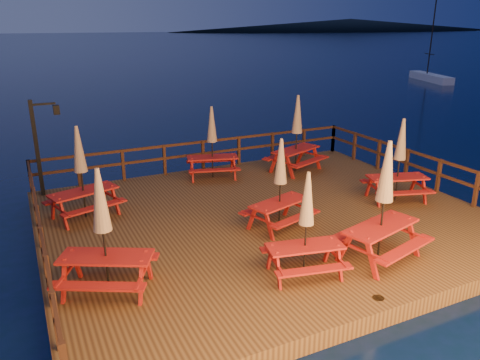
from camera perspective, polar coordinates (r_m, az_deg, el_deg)
The scene contains 15 objects.
ground at distance 13.42m, azimuth 3.21°, elevation -5.93°, with size 500.00×500.00×0.00m, color #051532.
deck at distance 13.34m, azimuth 3.22°, elevation -5.15°, with size 12.00×10.00×0.40m, color #452C16.
deck_piles at distance 13.55m, azimuth 3.18°, elevation -7.08°, with size 11.44×9.44×1.40m.
railing at distance 14.47m, azimuth -0.10°, elevation 0.92°, with size 11.80×9.75×1.10m.
lamp_post at distance 15.57m, azimuth -23.09°, elevation 4.63°, with size 0.85×0.18×3.00m.
headland_right at distance 307.21m, azimuth 13.32°, elevation 17.93°, with size 230.40×86.40×7.00m, color black.
sailboat at distance 50.75m, azimuth 22.20°, elevation 11.49°, with size 3.44×6.88×10.23m.
picnic_table_0 at distance 13.42m, azimuth -18.81°, elevation 1.05°, with size 2.18×1.97×2.60m.
picnic_table_1 at distance 9.55m, azimuth -16.36°, elevation -5.80°, with size 2.31×2.18×2.61m.
picnic_table_2 at distance 12.12m, azimuth 4.93°, elevation -0.30°, with size 2.02×1.82×2.42m.
picnic_table_3 at distance 14.75m, azimuth 18.87°, elevation 2.46°, with size 2.12×1.91×2.53m.
picnic_table_4 at distance 16.92m, azimuth 6.93°, elevation 5.78°, with size 2.36×2.16×2.76m.
picnic_table_5 at distance 9.88m, azimuth 8.07°, elevation -5.23°, with size 1.88×1.65×2.33m.
picnic_table_6 at distance 16.13m, azimuth -3.43°, elevation 4.74°, with size 2.07×1.86×2.50m.
picnic_table_7 at distance 10.84m, azimuth 17.14°, elevation -2.32°, with size 2.30×2.05×2.80m.
Camera 1 is at (-5.96, -10.63, 5.61)m, focal length 35.00 mm.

